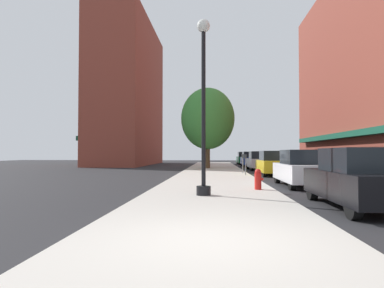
{
  "coord_description": "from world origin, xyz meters",
  "views": [
    {
      "loc": [
        0.06,
        -5.41,
        1.53
      ],
      "look_at": [
        -1.32,
        15.27,
        2.08
      ],
      "focal_mm": 31.1,
      "sensor_mm": 36.0,
      "label": 1
    }
  ],
  "objects_px": {
    "car_green": "(244,158)",
    "fire_hydrant": "(258,179)",
    "parking_meter_far": "(243,161)",
    "tree_near": "(208,119)",
    "car_white": "(302,169)",
    "lamppost": "(204,103)",
    "car_black": "(359,179)",
    "car_blue": "(250,159)",
    "car_yellow": "(273,163)",
    "parking_meter_near": "(246,162)",
    "car_silver": "(259,161)"
  },
  "relations": [
    {
      "from": "fire_hydrant",
      "to": "car_black",
      "type": "xyz_separation_m",
      "value": [
        2.26,
        -3.53,
        0.29
      ]
    },
    {
      "from": "lamppost",
      "to": "car_blue",
      "type": "relative_size",
      "value": 1.37
    },
    {
      "from": "parking_meter_far",
      "to": "parking_meter_near",
      "type": "bearing_deg",
      "value": -90.0
    },
    {
      "from": "parking_meter_near",
      "to": "car_black",
      "type": "distance_m",
      "value": 12.13
    },
    {
      "from": "fire_hydrant",
      "to": "car_black",
      "type": "relative_size",
      "value": 0.18
    },
    {
      "from": "parking_meter_near",
      "to": "car_yellow",
      "type": "distance_m",
      "value": 2.37
    },
    {
      "from": "car_white",
      "to": "car_blue",
      "type": "distance_m",
      "value": 21.67
    },
    {
      "from": "car_black",
      "to": "car_silver",
      "type": "height_order",
      "value": "same"
    },
    {
      "from": "parking_meter_far",
      "to": "tree_near",
      "type": "bearing_deg",
      "value": 108.97
    },
    {
      "from": "tree_near",
      "to": "car_black",
      "type": "distance_m",
      "value": 22.39
    },
    {
      "from": "parking_meter_far",
      "to": "car_green",
      "type": "height_order",
      "value": "car_green"
    },
    {
      "from": "parking_meter_far",
      "to": "car_yellow",
      "type": "height_order",
      "value": "car_yellow"
    },
    {
      "from": "car_green",
      "to": "fire_hydrant",
      "type": "bearing_deg",
      "value": -93.7
    },
    {
      "from": "car_white",
      "to": "car_blue",
      "type": "relative_size",
      "value": 1.0
    },
    {
      "from": "lamppost",
      "to": "tree_near",
      "type": "height_order",
      "value": "tree_near"
    },
    {
      "from": "car_black",
      "to": "car_silver",
      "type": "relative_size",
      "value": 1.0
    },
    {
      "from": "tree_near",
      "to": "car_black",
      "type": "relative_size",
      "value": 1.74
    },
    {
      "from": "car_yellow",
      "to": "car_green",
      "type": "distance_m",
      "value": 21.48
    },
    {
      "from": "tree_near",
      "to": "car_white",
      "type": "bearing_deg",
      "value": -73.81
    },
    {
      "from": "tree_near",
      "to": "car_black",
      "type": "bearing_deg",
      "value": -78.13
    },
    {
      "from": "car_black",
      "to": "car_green",
      "type": "xyz_separation_m",
      "value": [
        0.0,
        34.79,
        0.0
      ]
    },
    {
      "from": "lamppost",
      "to": "car_black",
      "type": "height_order",
      "value": "lamppost"
    },
    {
      "from": "fire_hydrant",
      "to": "car_black",
      "type": "bearing_deg",
      "value": -57.32
    },
    {
      "from": "fire_hydrant",
      "to": "parking_meter_far",
      "type": "height_order",
      "value": "parking_meter_far"
    },
    {
      "from": "car_white",
      "to": "car_yellow",
      "type": "height_order",
      "value": "same"
    },
    {
      "from": "parking_meter_far",
      "to": "car_black",
      "type": "bearing_deg",
      "value": -82.1
    },
    {
      "from": "fire_hydrant",
      "to": "parking_meter_near",
      "type": "xyz_separation_m",
      "value": [
        0.31,
        8.45,
        0.43
      ]
    },
    {
      "from": "parking_meter_near",
      "to": "fire_hydrant",
      "type": "bearing_deg",
      "value": -92.13
    },
    {
      "from": "parking_meter_far",
      "to": "car_blue",
      "type": "bearing_deg",
      "value": 81.82
    },
    {
      "from": "car_white",
      "to": "car_silver",
      "type": "xyz_separation_m",
      "value": [
        0.0,
        14.37,
        0.0
      ]
    },
    {
      "from": "car_white",
      "to": "lamppost",
      "type": "bearing_deg",
      "value": -135.22
    },
    {
      "from": "fire_hydrant",
      "to": "car_green",
      "type": "height_order",
      "value": "car_green"
    },
    {
      "from": "parking_meter_near",
      "to": "car_green",
      "type": "xyz_separation_m",
      "value": [
        1.95,
        22.82,
        -0.14
      ]
    },
    {
      "from": "parking_meter_near",
      "to": "tree_near",
      "type": "distance_m",
      "value": 10.63
    },
    {
      "from": "lamppost",
      "to": "car_yellow",
      "type": "relative_size",
      "value": 1.37
    },
    {
      "from": "tree_near",
      "to": "car_green",
      "type": "xyz_separation_m",
      "value": [
        4.53,
        13.22,
        -3.91
      ]
    },
    {
      "from": "car_green",
      "to": "car_blue",
      "type": "bearing_deg",
      "value": -89.56
    },
    {
      "from": "car_black",
      "to": "car_blue",
      "type": "relative_size",
      "value": 1.0
    },
    {
      "from": "car_white",
      "to": "car_silver",
      "type": "height_order",
      "value": "same"
    },
    {
      "from": "parking_meter_near",
      "to": "car_white",
      "type": "xyz_separation_m",
      "value": [
        1.95,
        -6.02,
        -0.14
      ]
    },
    {
      "from": "car_yellow",
      "to": "parking_meter_near",
      "type": "bearing_deg",
      "value": -145.81
    },
    {
      "from": "parking_meter_near",
      "to": "car_yellow",
      "type": "xyz_separation_m",
      "value": [
        1.95,
        1.33,
        -0.14
      ]
    },
    {
      "from": "parking_meter_far",
      "to": "car_black",
      "type": "xyz_separation_m",
      "value": [
        1.95,
        -14.05,
        -0.14
      ]
    },
    {
      "from": "parking_meter_far",
      "to": "tree_near",
      "type": "relative_size",
      "value": 0.18
    },
    {
      "from": "car_silver",
      "to": "car_black",
      "type": "bearing_deg",
      "value": -90.34
    },
    {
      "from": "fire_hydrant",
      "to": "car_green",
      "type": "bearing_deg",
      "value": 85.86
    },
    {
      "from": "car_silver",
      "to": "tree_near",
      "type": "bearing_deg",
      "value": 164.23
    },
    {
      "from": "parking_meter_near",
      "to": "car_yellow",
      "type": "bearing_deg",
      "value": 34.37
    },
    {
      "from": "lamppost",
      "to": "car_yellow",
      "type": "bearing_deg",
      "value": 69.71
    },
    {
      "from": "parking_meter_far",
      "to": "car_silver",
      "type": "bearing_deg",
      "value": 72.72
    }
  ]
}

